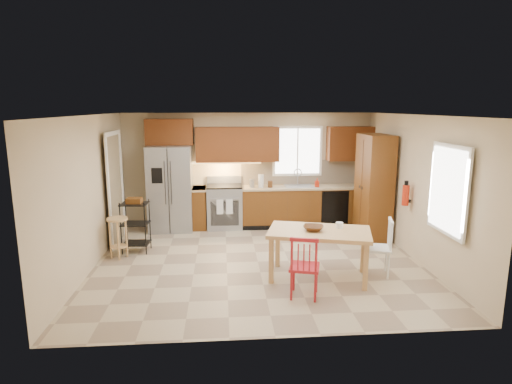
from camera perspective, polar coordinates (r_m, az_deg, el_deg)
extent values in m
plane|color=tan|center=(7.49, 0.24, -9.26)|extent=(5.50, 5.50, 0.00)
cube|color=silver|center=(7.01, 0.25, 10.22)|extent=(5.50, 5.00, 0.02)
cube|color=#CCB793|center=(9.61, -1.01, 3.06)|extent=(5.50, 0.02, 2.50)
cube|color=#CCB793|center=(4.73, 2.80, -5.74)|extent=(5.50, 0.02, 2.50)
cube|color=#CCB793|center=(7.44, -21.35, -0.19)|extent=(0.02, 5.00, 2.50)
cube|color=#CCB793|center=(7.87, 20.63, 0.46)|extent=(0.02, 5.00, 2.50)
cube|color=gray|center=(9.34, -11.32, 0.48)|extent=(0.92, 0.75, 1.82)
cube|color=gray|center=(9.43, -4.21, -2.03)|extent=(0.76, 0.63, 0.92)
cube|color=#593010|center=(9.46, -7.55, -2.11)|extent=(0.30, 0.60, 0.90)
cube|color=#593010|center=(9.63, 6.81, -1.85)|extent=(2.92, 0.60, 0.90)
cube|color=black|center=(9.48, 10.47, -2.17)|extent=(0.60, 0.02, 0.78)
cube|color=beige|center=(9.77, 6.58, 2.68)|extent=(2.92, 0.03, 0.55)
cube|color=#59260E|center=(9.39, -11.46, 7.86)|extent=(1.00, 0.35, 0.55)
cube|color=#59260E|center=(9.35, -2.49, 6.37)|extent=(1.80, 0.35, 0.75)
cube|color=#59260E|center=(9.77, 12.42, 6.33)|extent=(1.00, 0.35, 0.75)
cube|color=white|center=(9.67, 5.54, 5.45)|extent=(1.12, 0.04, 1.12)
cube|color=gray|center=(9.51, 5.74, 0.53)|extent=(0.62, 0.46, 0.16)
cube|color=#FFBF66|center=(9.37, -4.30, 3.92)|extent=(1.60, 0.30, 0.01)
imported|color=#B5220C|center=(9.46, 8.13, 1.25)|extent=(0.09, 0.09, 0.19)
cylinder|color=silver|center=(9.31, 0.67, 1.48)|extent=(0.12, 0.12, 0.28)
cylinder|color=gray|center=(9.31, -0.56, 1.16)|extent=(0.11, 0.11, 0.18)
cylinder|color=#522F15|center=(9.32, 1.91, 1.04)|extent=(0.10, 0.10, 0.14)
cube|color=#593010|center=(8.87, 15.41, 0.63)|extent=(0.50, 0.95, 2.10)
cylinder|color=#B5220C|center=(7.98, 19.32, -0.41)|extent=(0.12, 0.12, 0.36)
cube|color=white|center=(6.80, 24.28, 0.26)|extent=(0.04, 1.02, 1.32)
cube|color=#8C7A59|center=(8.69, -18.34, 0.25)|extent=(0.04, 0.95, 2.10)
imported|color=#522F15|center=(6.65, 7.64, -5.15)|extent=(0.38, 0.38, 0.08)
cylinder|color=silver|center=(6.83, 11.05, -4.55)|extent=(0.14, 0.14, 0.13)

